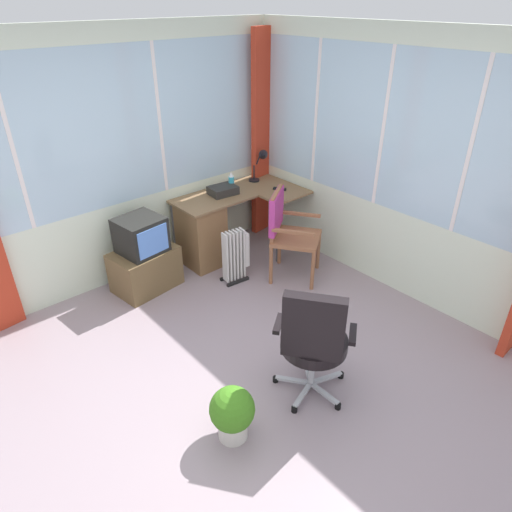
% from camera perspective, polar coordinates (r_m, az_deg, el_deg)
% --- Properties ---
extents(ground, '(5.19, 5.21, 0.06)m').
position_cam_1_polar(ground, '(3.76, -1.61, -16.53)').
color(ground, gray).
extents(north_window_panel, '(4.19, 0.07, 2.50)m').
position_cam_1_polar(north_window_panel, '(4.69, -19.14, 10.32)').
color(north_window_panel, silver).
rests_on(north_window_panel, ground).
extents(east_window_panel, '(0.07, 4.21, 2.50)m').
position_cam_1_polar(east_window_panel, '(4.50, 19.69, 9.48)').
color(east_window_panel, silver).
rests_on(east_window_panel, ground).
extents(curtain_corner, '(0.32, 0.11, 2.40)m').
position_cam_1_polar(curtain_corner, '(5.61, 0.76, 14.54)').
color(curtain_corner, '#BC3620').
rests_on(curtain_corner, ground).
extents(desk, '(1.41, 0.88, 0.74)m').
position_cam_1_polar(desk, '(5.15, -6.20, 3.42)').
color(desk, olive).
rests_on(desk, ground).
extents(desk_lamp, '(0.24, 0.21, 0.37)m').
position_cam_1_polar(desk_lamp, '(5.48, 0.72, 11.81)').
color(desk_lamp, black).
rests_on(desk_lamp, desk).
extents(tv_remote, '(0.12, 0.15, 0.02)m').
position_cam_1_polar(tv_remote, '(5.29, 2.97, 8.39)').
color(tv_remote, black).
rests_on(tv_remote, desk).
extents(spray_bottle, '(0.06, 0.06, 0.22)m').
position_cam_1_polar(spray_bottle, '(5.25, -3.11, 9.31)').
color(spray_bottle, '#38B5D0').
rests_on(spray_bottle, desk).
extents(paper_tray, '(0.32, 0.26, 0.09)m').
position_cam_1_polar(paper_tray, '(5.16, -4.16, 8.21)').
color(paper_tray, '#2B2A27').
rests_on(paper_tray, desk).
extents(wooden_armchair, '(0.67, 0.67, 0.97)m').
position_cam_1_polar(wooden_armchair, '(4.77, 3.60, 3.99)').
color(wooden_armchair, '#965D3D').
rests_on(wooden_armchair, ground).
extents(office_chair, '(0.60, 0.61, 1.00)m').
position_cam_1_polar(office_chair, '(3.33, 7.22, -10.21)').
color(office_chair, '#B7B7BF').
rests_on(office_chair, ground).
extents(tv_on_stand, '(0.69, 0.52, 0.80)m').
position_cam_1_polar(tv_on_stand, '(4.79, -13.84, -0.27)').
color(tv_on_stand, brown).
rests_on(tv_on_stand, ground).
extents(space_heater, '(0.32, 0.20, 0.59)m').
position_cam_1_polar(space_heater, '(4.81, -2.51, 0.09)').
color(space_heater, silver).
rests_on(space_heater, ground).
extents(potted_plant, '(0.32, 0.32, 0.42)m').
position_cam_1_polar(potted_plant, '(3.27, -2.99, -18.96)').
color(potted_plant, silver).
rests_on(potted_plant, ground).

